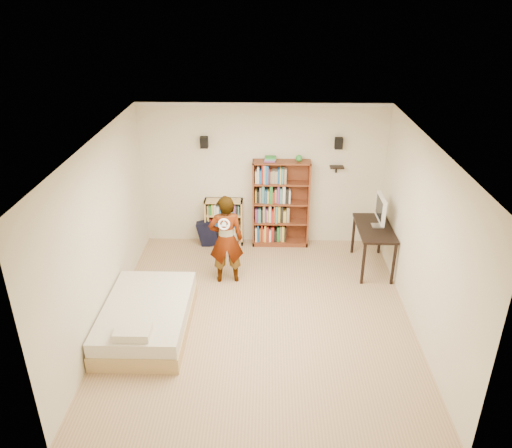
{
  "coord_description": "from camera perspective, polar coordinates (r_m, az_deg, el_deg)",
  "views": [
    {
      "loc": [
        0.08,
        -6.24,
        4.54
      ],
      "look_at": [
        -0.08,
        0.6,
        1.25
      ],
      "focal_mm": 35.0,
      "sensor_mm": 36.0,
      "label": 1
    }
  ],
  "objects": [
    {
      "name": "imac",
      "position": [
        8.71,
        13.9,
        1.4
      ],
      "size": [
        0.17,
        0.56,
        0.55
      ],
      "primitive_type": null,
      "rotation": [
        0.0,
        0.0,
        -0.1
      ],
      "color": "white",
      "rests_on": "computer_desk"
    },
    {
      "name": "wii_wheel",
      "position": [
        7.74,
        -3.69,
        -0.04
      ],
      "size": [
        0.19,
        0.07,
        0.19
      ],
      "primitive_type": "torus",
      "rotation": [
        1.36,
        0.0,
        0.0
      ],
      "color": "white",
      "rests_on": "person"
    },
    {
      "name": "speaker_left",
      "position": [
        9.07,
        -5.95,
        9.27
      ],
      "size": [
        0.14,
        0.12,
        0.2
      ],
      "primitive_type": "cube",
      "color": "black",
      "rests_on": "room_shell"
    },
    {
      "name": "speaker_right",
      "position": [
        9.09,
        9.43,
        9.09
      ],
      "size": [
        0.14,
        0.12,
        0.2
      ],
      "primitive_type": "cube",
      "color": "black",
      "rests_on": "room_shell"
    },
    {
      "name": "crown_molding",
      "position": [
        6.51,
        0.57,
        8.98
      ],
      "size": [
        4.5,
        5.0,
        0.06
      ],
      "color": "white",
      "rests_on": "room_shell"
    },
    {
      "name": "low_bookshelf",
      "position": [
        9.56,
        -3.67,
        0.26
      ],
      "size": [
        0.72,
        0.27,
        0.9
      ],
      "primitive_type": null,
      "color": "tan",
      "rests_on": "ground"
    },
    {
      "name": "wall_shelf",
      "position": [
        9.23,
        9.22,
        6.44
      ],
      "size": [
        0.25,
        0.16,
        0.02
      ],
      "primitive_type": "cube",
      "color": "black",
      "rests_on": "room_shell"
    },
    {
      "name": "tall_bookshelf",
      "position": [
        9.35,
        2.85,
        2.3
      ],
      "size": [
        1.06,
        0.31,
        1.67
      ],
      "primitive_type": null,
      "color": "brown",
      "rests_on": "ground"
    },
    {
      "name": "person",
      "position": [
        8.19,
        -3.44,
        -1.78
      ],
      "size": [
        0.6,
        0.43,
        1.55
      ],
      "primitive_type": "imported",
      "rotation": [
        0.0,
        0.0,
        3.26
      ],
      "color": "black",
      "rests_on": "ground"
    },
    {
      "name": "navy_bag",
      "position": [
        9.59,
        -5.54,
        -0.98
      ],
      "size": [
        0.39,
        0.27,
        0.51
      ],
      "primitive_type": null,
      "rotation": [
        0.0,
        0.0,
        0.06
      ],
      "color": "black",
      "rests_on": "ground"
    },
    {
      "name": "ground",
      "position": [
        7.71,
        0.48,
        -10.39
      ],
      "size": [
        4.5,
        5.0,
        0.01
      ],
      "primitive_type": "cube",
      "color": "tan",
      "rests_on": "ground"
    },
    {
      "name": "room_shell",
      "position": [
        6.83,
        0.54,
        1.66
      ],
      "size": [
        4.52,
        5.02,
        2.71
      ],
      "color": "#ECE3C9",
      "rests_on": "ground"
    },
    {
      "name": "daybed",
      "position": [
        7.44,
        -12.39,
        -10.01
      ],
      "size": [
        1.2,
        1.85,
        0.55
      ],
      "primitive_type": null,
      "color": "silver",
      "rests_on": "ground"
    },
    {
      "name": "computer_desk",
      "position": [
        8.95,
        13.17,
        -2.63
      ],
      "size": [
        0.58,
        1.17,
        0.79
      ],
      "primitive_type": null,
      "color": "black",
      "rests_on": "ground"
    }
  ]
}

